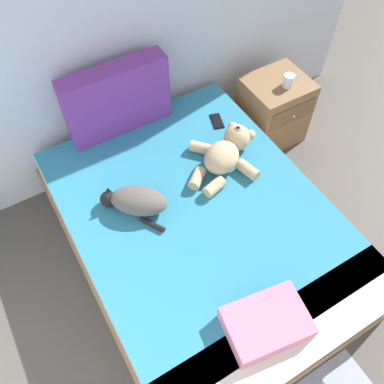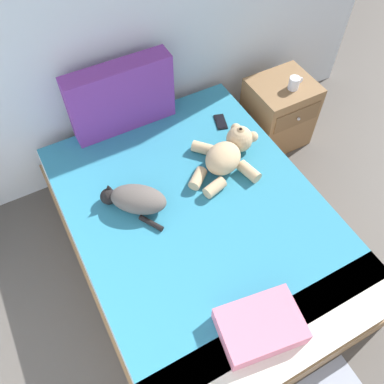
{
  "view_description": "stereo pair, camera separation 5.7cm",
  "coord_description": "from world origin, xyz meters",
  "px_view_note": "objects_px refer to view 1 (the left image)",
  "views": [
    {
      "loc": [
        0.91,
        1.95,
        2.54
      ],
      "look_at": [
        1.64,
        3.19,
        0.56
      ],
      "focal_mm": 37.77,
      "sensor_mm": 36.0,
      "label": 1
    },
    {
      "loc": [
        0.96,
        1.92,
        2.54
      ],
      "look_at": [
        1.64,
        3.19,
        0.56
      ],
      "focal_mm": 37.77,
      "sensor_mm": 36.0,
      "label": 2
    }
  ],
  "objects_px": {
    "mug": "(289,80)",
    "cell_phone": "(217,121)",
    "teddy_bear": "(226,152)",
    "bed": "(200,234)",
    "cat": "(136,201)",
    "patterned_cushion": "(117,99)",
    "throw_pillow": "(266,323)",
    "nightstand": "(273,111)"
  },
  "relations": [
    {
      "from": "cat",
      "to": "nightstand",
      "type": "relative_size",
      "value": 0.72
    },
    {
      "from": "bed",
      "to": "teddy_bear",
      "type": "relative_size",
      "value": 3.48
    },
    {
      "from": "cat",
      "to": "teddy_bear",
      "type": "relative_size",
      "value": 0.71
    },
    {
      "from": "teddy_bear",
      "to": "nightstand",
      "type": "bearing_deg",
      "value": 28.29
    },
    {
      "from": "throw_pillow",
      "to": "nightstand",
      "type": "distance_m",
      "value": 1.86
    },
    {
      "from": "teddy_bear",
      "to": "throw_pillow",
      "type": "bearing_deg",
      "value": -113.05
    },
    {
      "from": "bed",
      "to": "patterned_cushion",
      "type": "height_order",
      "value": "patterned_cushion"
    },
    {
      "from": "mug",
      "to": "nightstand",
      "type": "bearing_deg",
      "value": 115.97
    },
    {
      "from": "cat",
      "to": "cell_phone",
      "type": "distance_m",
      "value": 0.9
    },
    {
      "from": "mug",
      "to": "cell_phone",
      "type": "bearing_deg",
      "value": -179.74
    },
    {
      "from": "cell_phone",
      "to": "nightstand",
      "type": "bearing_deg",
      "value": 6.36
    },
    {
      "from": "patterned_cushion",
      "to": "cat",
      "type": "bearing_deg",
      "value": -107.76
    },
    {
      "from": "throw_pillow",
      "to": "nightstand",
      "type": "xyz_separation_m",
      "value": [
        1.18,
        1.41,
        -0.28
      ]
    },
    {
      "from": "patterned_cushion",
      "to": "cat",
      "type": "distance_m",
      "value": 0.73
    },
    {
      "from": "teddy_bear",
      "to": "cell_phone",
      "type": "bearing_deg",
      "value": 65.77
    },
    {
      "from": "patterned_cushion",
      "to": "nightstand",
      "type": "xyz_separation_m",
      "value": [
        1.19,
        -0.24,
        -0.47
      ]
    },
    {
      "from": "patterned_cushion",
      "to": "mug",
      "type": "xyz_separation_m",
      "value": [
        1.22,
        -0.3,
        -0.14
      ]
    },
    {
      "from": "bed",
      "to": "cell_phone",
      "type": "xyz_separation_m",
      "value": [
        0.5,
        0.6,
        0.26
      ]
    },
    {
      "from": "bed",
      "to": "mug",
      "type": "bearing_deg",
      "value": 28.27
    },
    {
      "from": "patterned_cushion",
      "to": "cell_phone",
      "type": "bearing_deg",
      "value": -26.78
    },
    {
      "from": "cat",
      "to": "teddy_bear",
      "type": "distance_m",
      "value": 0.67
    },
    {
      "from": "throw_pillow",
      "to": "nightstand",
      "type": "height_order",
      "value": "throw_pillow"
    },
    {
      "from": "cell_phone",
      "to": "nightstand",
      "type": "xyz_separation_m",
      "value": [
        0.59,
        0.07,
        -0.23
      ]
    },
    {
      "from": "bed",
      "to": "nightstand",
      "type": "relative_size",
      "value": 3.53
    },
    {
      "from": "patterned_cushion",
      "to": "mug",
      "type": "height_order",
      "value": "patterned_cushion"
    },
    {
      "from": "teddy_bear",
      "to": "throw_pillow",
      "type": "height_order",
      "value": "teddy_bear"
    },
    {
      "from": "bed",
      "to": "cat",
      "type": "height_order",
      "value": "cat"
    },
    {
      "from": "patterned_cushion",
      "to": "throw_pillow",
      "type": "bearing_deg",
      "value": -89.38
    },
    {
      "from": "bed",
      "to": "nightstand",
      "type": "distance_m",
      "value": 1.28
    },
    {
      "from": "bed",
      "to": "mug",
      "type": "height_order",
      "value": "mug"
    },
    {
      "from": "patterned_cushion",
      "to": "cell_phone",
      "type": "distance_m",
      "value": 0.71
    },
    {
      "from": "cat",
      "to": "throw_pillow",
      "type": "distance_m",
      "value": 1.0
    },
    {
      "from": "nightstand",
      "to": "mug",
      "type": "height_order",
      "value": "mug"
    },
    {
      "from": "bed",
      "to": "cat",
      "type": "xyz_separation_m",
      "value": [
        -0.31,
        0.23,
        0.33
      ]
    },
    {
      "from": "bed",
      "to": "cell_phone",
      "type": "bearing_deg",
      "value": 50.24
    },
    {
      "from": "teddy_bear",
      "to": "cell_phone",
      "type": "xyz_separation_m",
      "value": [
        0.15,
        0.33,
        -0.08
      ]
    },
    {
      "from": "cat",
      "to": "bed",
      "type": "bearing_deg",
      "value": -35.87
    },
    {
      "from": "patterned_cushion",
      "to": "cat",
      "type": "xyz_separation_m",
      "value": [
        -0.22,
        -0.68,
        -0.17
      ]
    },
    {
      "from": "cat",
      "to": "throw_pillow",
      "type": "relative_size",
      "value": 1.02
    },
    {
      "from": "nightstand",
      "to": "mug",
      "type": "distance_m",
      "value": 0.34
    },
    {
      "from": "nightstand",
      "to": "mug",
      "type": "xyz_separation_m",
      "value": [
        0.03,
        -0.06,
        0.33
      ]
    },
    {
      "from": "throw_pillow",
      "to": "mug",
      "type": "relative_size",
      "value": 3.33
    }
  ]
}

